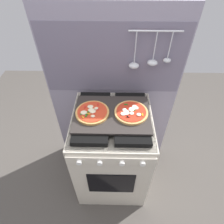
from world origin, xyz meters
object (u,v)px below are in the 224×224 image
object	(u,v)px
stove	(112,151)
pizza_right	(131,112)
baking_tray	(112,114)
pizza_left	(92,112)

from	to	relation	value
stove	pizza_right	bearing A→B (deg)	-0.13
baking_tray	pizza_right	world-z (taller)	pizza_right
stove	baking_tray	world-z (taller)	baking_tray
baking_tray	pizza_right	distance (m)	0.14
pizza_left	stove	bearing A→B (deg)	2.20
pizza_right	stove	bearing A→B (deg)	179.87
pizza_left	pizza_right	world-z (taller)	pizza_right
stove	pizza_right	size ratio (longest dim) A/B	3.78
stove	baking_tray	bearing A→B (deg)	90.00
baking_tray	pizza_left	distance (m)	0.14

